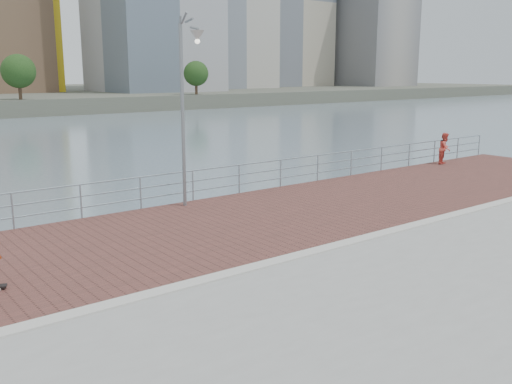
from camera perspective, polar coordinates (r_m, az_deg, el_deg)
water at (r=15.31m, az=4.73°, el=-13.43°), size 400.00×400.00×0.00m
seawall at (r=12.09m, az=21.75°, el=-16.33°), size 40.00×24.00×2.00m
brick_lane at (r=17.26m, az=-3.27°, el=-3.32°), size 40.00×6.80×0.02m
curb at (r=14.56m, az=4.87°, el=-6.19°), size 40.00×0.40×0.06m
guardrail at (r=19.93m, az=-8.86°, el=0.65°), size 39.06×0.06×1.13m
street_lamp at (r=18.92m, az=-6.74°, el=11.27°), size 0.45×1.30×6.12m
bystander at (r=29.91m, az=18.37°, el=4.16°), size 0.90×0.79×1.56m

